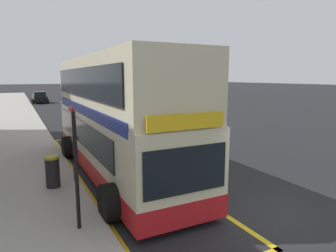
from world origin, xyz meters
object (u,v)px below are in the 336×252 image
double_decker_bus (115,120)px  parked_car_teal_behind (81,96)px  parked_car_white_across (90,100)px  parked_car_white_distant (123,109)px  parked_car_black_ahead (40,97)px  bus_stop_sign (75,159)px  litter_bin (53,172)px

double_decker_bus → parked_car_teal_behind: double_decker_bus is taller
parked_car_teal_behind → parked_car_white_across: 7.49m
parked_car_white_distant → parked_car_black_ahead: 20.83m
bus_stop_sign → parked_car_white_distant: bus_stop_sign is taller
double_decker_bus → parked_car_black_ahead: bearing=90.5°
bus_stop_sign → parked_car_white_across: bearing=76.9°
parked_car_white_across → parked_car_black_ahead: same height
parked_car_teal_behind → parked_car_black_ahead: (-5.78, 0.04, 0.00)m
bus_stop_sign → parked_car_teal_behind: size_ratio=0.68×
parked_car_white_distant → parked_car_black_ahead: same height
parked_car_black_ahead → litter_bin: (-2.15, -35.86, -0.14)m
parked_car_teal_behind → parked_car_white_distant: size_ratio=1.00×
litter_bin → parked_car_white_across: bearing=75.1°
double_decker_bus → bus_stop_sign: size_ratio=3.78×
double_decker_bus → parked_car_white_across: 27.82m
parked_car_black_ahead → parked_car_white_across: bearing=126.8°
bus_stop_sign → parked_car_white_distant: (7.49, 18.83, -1.01)m
parked_car_teal_behind → litter_bin: 36.69m
parked_car_teal_behind → parked_car_white_across: size_ratio=1.00×
double_decker_bus → litter_bin: bearing=-157.2°
double_decker_bus → parked_car_teal_behind: 35.25m
parked_car_white_across → parked_car_black_ahead: size_ratio=1.00×
parked_car_black_ahead → litter_bin: 35.92m
double_decker_bus → parked_car_black_ahead: 34.86m
parked_car_teal_behind → bus_stop_sign: bearing=79.4°
parked_car_teal_behind → litter_bin: bearing=78.1°
parked_car_white_across → litter_bin: parked_car_white_across is taller
parked_car_teal_behind → parked_car_black_ahead: size_ratio=1.00×
bus_stop_sign → parked_car_white_across: 32.24m
parked_car_white_distant → litter_bin: size_ratio=4.08×
parked_car_white_distant → parked_car_white_across: bearing=-90.2°
parked_car_white_across → litter_bin: (-7.53, -28.35, -0.14)m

